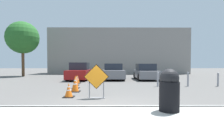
% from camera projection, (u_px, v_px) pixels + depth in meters
% --- Properties ---
extents(ground_plane, '(96.00, 96.00, 0.00)m').
position_uv_depth(ground_plane, '(111.00, 80.00, 15.29)').
color(ground_plane, '#565451').
extents(sidewalk_strip, '(30.73, 2.39, 0.14)m').
position_uv_depth(sidewalk_strip, '(111.00, 121.00, 4.10)').
color(sidewalk_strip, '#999993').
rests_on(sidewalk_strip, ground_plane).
extents(curb_lip, '(30.73, 0.20, 0.14)m').
position_uv_depth(curb_lip, '(111.00, 108.00, 5.30)').
color(curb_lip, '#999993').
rests_on(curb_lip, ground_plane).
extents(road_closed_sign, '(1.04, 0.20, 1.42)m').
position_uv_depth(road_closed_sign, '(96.00, 80.00, 7.21)').
color(road_closed_sign, black).
rests_on(road_closed_sign, ground_plane).
extents(traffic_cone_nearest, '(0.45, 0.45, 0.61)m').
position_uv_depth(traffic_cone_nearest, '(69.00, 90.00, 7.45)').
color(traffic_cone_nearest, black).
rests_on(traffic_cone_nearest, ground_plane).
extents(traffic_cone_second, '(0.50, 0.50, 0.80)m').
position_uv_depth(traffic_cone_second, '(75.00, 84.00, 8.94)').
color(traffic_cone_second, black).
rests_on(traffic_cone_second, ground_plane).
extents(traffic_cone_third, '(0.41, 0.41, 0.77)m').
position_uv_depth(traffic_cone_third, '(76.00, 82.00, 10.26)').
color(traffic_cone_third, black).
rests_on(traffic_cone_third, ground_plane).
extents(traffic_cone_fourth, '(0.39, 0.39, 0.68)m').
position_uv_depth(traffic_cone_fourth, '(76.00, 80.00, 11.71)').
color(traffic_cone_fourth, black).
rests_on(traffic_cone_fourth, ground_plane).
extents(traffic_cone_fifth, '(0.47, 0.47, 0.64)m').
position_uv_depth(traffic_cone_fifth, '(77.00, 79.00, 12.92)').
color(traffic_cone_fifth, black).
rests_on(traffic_cone_fifth, ground_plane).
extents(parked_car_nearest, '(1.82, 4.49, 1.57)m').
position_uv_depth(parked_car_nearest, '(80.00, 72.00, 16.05)').
color(parked_car_nearest, maroon).
rests_on(parked_car_nearest, ground_plane).
extents(parked_car_second, '(2.06, 4.45, 1.48)m').
position_uv_depth(parked_car_second, '(113.00, 72.00, 16.30)').
color(parked_car_second, slate).
rests_on(parked_car_second, ground_plane).
extents(parked_car_third, '(1.87, 4.29, 1.47)m').
position_uv_depth(parked_car_third, '(146.00, 72.00, 16.22)').
color(parked_car_third, slate).
rests_on(parked_car_third, ground_plane).
extents(trash_bin, '(0.54, 0.54, 1.15)m').
position_uv_depth(trash_bin, '(169.00, 90.00, 4.70)').
color(trash_bin, black).
rests_on(trash_bin, sidewalk_strip).
extents(bollard_nearest, '(0.12, 0.12, 0.93)m').
position_uv_depth(bollard_nearest, '(158.00, 79.00, 11.12)').
color(bollard_nearest, gray).
rests_on(bollard_nearest, ground_plane).
extents(bollard_second, '(0.12, 0.12, 0.93)m').
position_uv_depth(bollard_second, '(188.00, 79.00, 11.13)').
color(bollard_second, gray).
rests_on(bollard_second, ground_plane).
extents(bollard_third, '(0.12, 0.12, 0.88)m').
position_uv_depth(bollard_third, '(218.00, 79.00, 11.15)').
color(bollard_third, gray).
rests_on(bollard_third, ground_plane).
extents(building_facade_backdrop, '(20.64, 5.00, 6.67)m').
position_uv_depth(building_facade_backdrop, '(118.00, 52.00, 27.49)').
color(building_facade_backdrop, gray).
rests_on(building_facade_backdrop, ground_plane).
extents(street_tree_behind_lot, '(3.72, 3.72, 6.40)m').
position_uv_depth(street_tree_behind_lot, '(23.00, 38.00, 20.42)').
color(street_tree_behind_lot, '#513823').
rests_on(street_tree_behind_lot, ground_plane).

